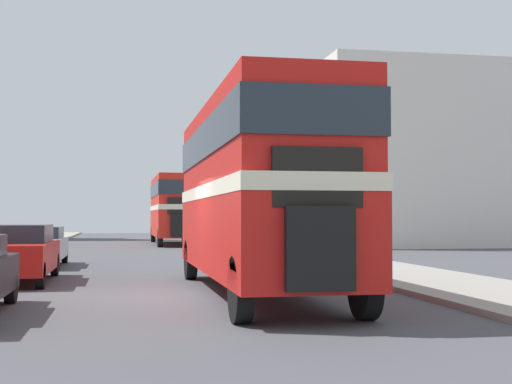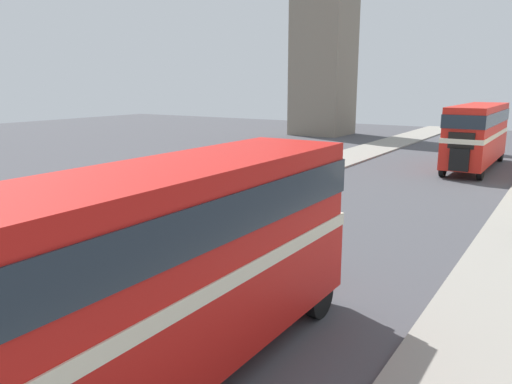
% 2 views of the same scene
% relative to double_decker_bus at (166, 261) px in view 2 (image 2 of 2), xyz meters
% --- Properties ---
extents(ground_plane, '(120.00, 120.00, 0.00)m').
position_rel_double_decker_bus_xyz_m(ground_plane, '(-1.83, -0.05, -2.47)').
color(ground_plane, '#47474C').
extents(double_decker_bus, '(2.39, 10.26, 4.14)m').
position_rel_double_decker_bus_xyz_m(double_decker_bus, '(0.00, 0.00, 0.00)').
color(double_decker_bus, red).
rests_on(double_decker_bus, ground_plane).
extents(bus_distant, '(2.41, 10.52, 4.15)m').
position_rel_double_decker_bus_xyz_m(bus_distant, '(0.31, 29.06, 0.01)').
color(bus_distant, red).
rests_on(bus_distant, ground_plane).
extents(car_parked_mid, '(1.72, 4.69, 1.50)m').
position_rel_double_decker_bus_xyz_m(car_parked_mid, '(-5.55, 4.04, -1.69)').
color(car_parked_mid, red).
rests_on(car_parked_mid, ground_plane).
extents(car_parked_far, '(1.69, 4.43, 1.36)m').
position_rel_double_decker_bus_xyz_m(car_parked_far, '(-5.69, 10.01, -1.75)').
color(car_parked_far, silver).
rests_on(car_parked_far, ground_plane).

